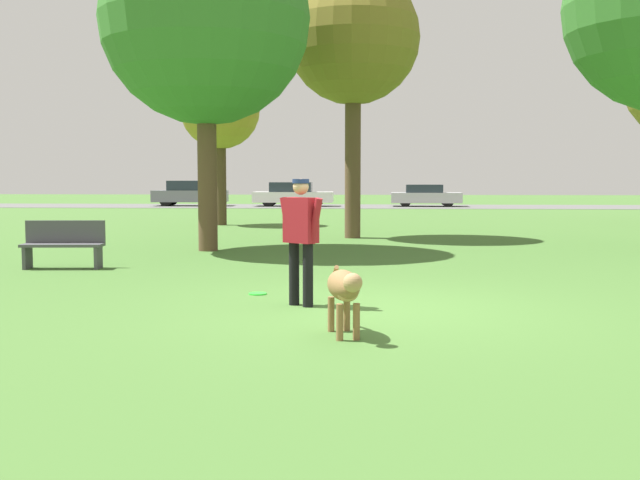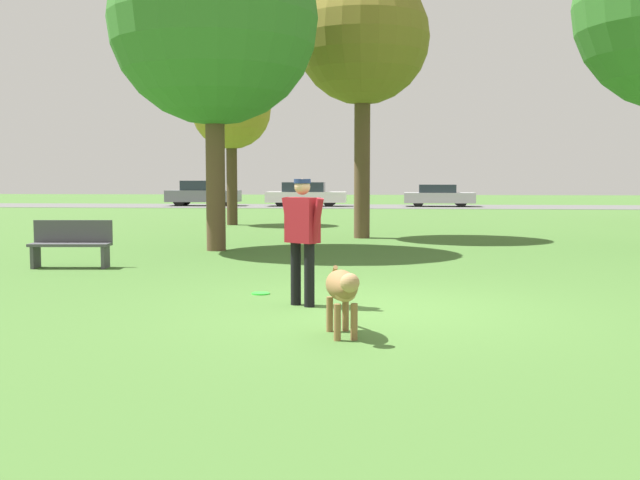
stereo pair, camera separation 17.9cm
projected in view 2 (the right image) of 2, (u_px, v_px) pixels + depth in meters
The scene contains 12 objects.
ground_plane at pixel (369, 308), 9.16m from camera, with size 120.00×120.00×0.00m, color #426B2D.
far_road_strip at pixel (383, 206), 41.05m from camera, with size 120.00×6.00×0.01m.
person at pixel (302, 232), 9.27m from camera, with size 0.60×0.46×1.58m.
dog at pixel (342, 288), 7.50m from camera, with size 0.47×1.11×0.69m.
frisbee at pixel (261, 293), 10.28m from camera, with size 0.25×0.25×0.02m.
tree_far_left at pixel (231, 111), 24.94m from camera, with size 2.66×2.66×5.20m.
tree_near_left at pixel (214, 21), 16.03m from camera, with size 4.50×4.50×7.23m.
tree_mid_center at pixel (363, 39), 19.40m from camera, with size 3.47×3.47×6.97m.
parked_car_grey at pixel (203, 193), 42.00m from camera, with size 4.12×1.86×1.42m.
parked_car_white at pixel (306, 194), 41.39m from camera, with size 4.43×1.83×1.33m.
parked_car_silver at pixel (439, 196), 40.95m from camera, with size 3.88×1.95×1.21m.
park_bench at pixel (71, 242), 13.27m from camera, with size 1.43×0.52×0.84m.
Camera 2 is at (0.21, -9.07, 1.60)m, focal length 42.00 mm.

